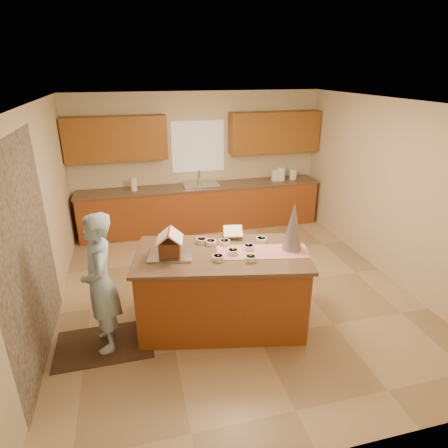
{
  "coord_description": "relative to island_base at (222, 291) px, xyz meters",
  "views": [
    {
      "loc": [
        -1.35,
        -4.76,
        3.11
      ],
      "look_at": [
        -0.1,
        0.2,
        1.0
      ],
      "focal_mm": 30.53,
      "sensor_mm": 36.0,
      "label": 1
    }
  ],
  "objects": [
    {
      "name": "island_top",
      "position": [
        0.0,
        0.0,
        0.51
      ],
      "size": [
        2.27,
        1.49,
        0.04
      ],
      "primitive_type": "cube",
      "rotation": [
        0.0,
        0.0,
        -0.2
      ],
      "color": "brown",
      "rests_on": "island_base"
    },
    {
      "name": "tinsel_tree",
      "position": [
        0.86,
        -0.12,
        0.84
      ],
      "size": [
        0.29,
        0.29,
        0.61
      ],
      "primitive_type": "cone",
      "rotation": [
        0.0,
        0.0,
        -0.2
      ],
      "color": "silver",
      "rests_on": "island_top"
    },
    {
      "name": "canister_b",
      "position": [
        2.06,
        3.19,
        0.57
      ],
      "size": [
        0.19,
        0.19,
        0.27
      ],
      "primitive_type": "cylinder",
      "color": "white",
      "rests_on": "back_counter_top"
    },
    {
      "name": "stone_accent",
      "position": [
        -2.11,
        -0.06,
        0.76
      ],
      "size": [
        0.0,
        2.5,
        2.5
      ],
      "primitive_type": "plane",
      "rotation": [
        1.57,
        0.0,
        1.57
      ],
      "color": "gray",
      "rests_on": "wall_left"
    },
    {
      "name": "upper_cabinet_left",
      "position": [
        -1.18,
        3.31,
        1.41
      ],
      "size": [
        1.85,
        0.35,
        0.8
      ],
      "primitive_type": "cube",
      "color": "brown",
      "rests_on": "wall_back"
    },
    {
      "name": "sink",
      "position": [
        0.37,
        3.19,
        0.4
      ],
      "size": [
        0.7,
        0.45,
        0.12
      ],
      "primitive_type": "cube",
      "color": "silver",
      "rests_on": "back_counter_top"
    },
    {
      "name": "canister_c",
      "position": [
        2.34,
        3.19,
        0.54
      ],
      "size": [
        0.15,
        0.15,
        0.21
      ],
      "primitive_type": "cylinder",
      "color": "white",
      "rests_on": "back_counter_top"
    },
    {
      "name": "paper_towel",
      "position": [
        -0.94,
        3.19,
        0.56
      ],
      "size": [
        0.12,
        0.12,
        0.25
      ],
      "primitive_type": "cylinder",
      "color": "white",
      "rests_on": "back_counter_top"
    },
    {
      "name": "gingerbread_house",
      "position": [
        -0.61,
        0.07,
        0.68
      ],
      "size": [
        0.36,
        0.37,
        0.31
      ],
      "color": "brown",
      "rests_on": "baking_tray"
    },
    {
      "name": "wall_front",
      "position": [
        0.37,
        -2.01,
        0.86
      ],
      "size": [
        5.5,
        5.5,
        0.0
      ],
      "primitive_type": "plane",
      "color": "beige",
      "rests_on": "floor"
    },
    {
      "name": "boy",
      "position": [
        -1.43,
        -0.08,
        0.36
      ],
      "size": [
        0.46,
        0.65,
        1.68
      ],
      "primitive_type": "imported",
      "rotation": [
        0.0,
        0.0,
        -1.47
      ],
      "color": "#9DC4DF",
      "rests_on": "rug"
    },
    {
      "name": "wall_back",
      "position": [
        0.37,
        3.49,
        0.86
      ],
      "size": [
        5.5,
        5.5,
        0.0
      ],
      "primitive_type": "plane",
      "color": "beige",
      "rests_on": "floor"
    },
    {
      "name": "cookbook",
      "position": [
        0.25,
        0.38,
        0.63
      ],
      "size": [
        0.28,
        0.24,
        0.1
      ],
      "primitive_type": "cube",
      "rotation": [
        -1.13,
        0.0,
        -0.2
      ],
      "color": "white",
      "rests_on": "island_top"
    },
    {
      "name": "ceiling",
      "position": [
        0.37,
        0.74,
        2.21
      ],
      "size": [
        5.5,
        5.5,
        0.0
      ],
      "primitive_type": "plane",
      "color": "silver",
      "rests_on": "floor"
    },
    {
      "name": "island_base",
      "position": [
        0.0,
        0.0,
        0.0
      ],
      "size": [
        2.16,
        1.38,
        0.98
      ],
      "primitive_type": "cube",
      "rotation": [
        0.0,
        0.0,
        -0.2
      ],
      "color": "brown",
      "rests_on": "floor"
    },
    {
      "name": "upper_cabinet_right",
      "position": [
        1.92,
        3.31,
        1.41
      ],
      "size": [
        1.85,
        0.35,
        0.8
      ],
      "primitive_type": "cube",
      "color": "brown",
      "rests_on": "wall_back"
    },
    {
      "name": "back_counter_top",
      "position": [
        0.37,
        3.19,
        0.41
      ],
      "size": [
        4.85,
        0.63,
        0.04
      ],
      "primitive_type": "cube",
      "color": "brown",
      "rests_on": "back_counter_base"
    },
    {
      "name": "baking_tray",
      "position": [
        -0.61,
        0.07,
        0.55
      ],
      "size": [
        0.58,
        0.47,
        0.03
      ],
      "primitive_type": "cube",
      "rotation": [
        0.0,
        0.0,
        -0.2
      ],
      "color": "silver",
      "rests_on": "island_top"
    },
    {
      "name": "canister_a",
      "position": [
        1.94,
        3.19,
        0.55
      ],
      "size": [
        0.17,
        0.17,
        0.23
      ],
      "primitive_type": "cylinder",
      "color": "white",
      "rests_on": "back_counter_top"
    },
    {
      "name": "back_counter_base",
      "position": [
        0.37,
        3.19,
        -0.05
      ],
      "size": [
        4.8,
        0.6,
        0.88
      ],
      "primitive_type": "cube",
      "color": "brown",
      "rests_on": "floor"
    },
    {
      "name": "wall_right",
      "position": [
        2.87,
        0.74,
        0.86
      ],
      "size": [
        5.5,
        5.5,
        0.0
      ],
      "primitive_type": "plane",
      "color": "beige",
      "rests_on": "floor"
    },
    {
      "name": "faucet",
      "position": [
        0.37,
        3.37,
        0.57
      ],
      "size": [
        0.03,
        0.03,
        0.28
      ],
      "primitive_type": "cylinder",
      "color": "silver",
      "rests_on": "back_counter_top"
    },
    {
      "name": "rug",
      "position": [
        -1.48,
        -0.08,
        -0.48
      ],
      "size": [
        1.14,
        0.74,
        0.01
      ],
      "primitive_type": "cube",
      "color": "black",
      "rests_on": "floor"
    },
    {
      "name": "window_curtain",
      "position": [
        0.37,
        3.46,
        1.16
      ],
      "size": [
        1.05,
        0.03,
        1.0
      ],
      "primitive_type": "cube",
      "color": "white",
      "rests_on": "wall_back"
    },
    {
      "name": "candy_bowls",
      "position": [
        0.13,
        0.06,
        0.56
      ],
      "size": [
        0.88,
        0.75,
        0.06
      ],
      "color": "silver",
      "rests_on": "island_top"
    },
    {
      "name": "table_runner",
      "position": [
        0.49,
        -0.1,
        0.54
      ],
      "size": [
        1.17,
        0.61,
        0.01
      ],
      "primitive_type": "cube",
      "rotation": [
        0.0,
        0.0,
        -0.2
      ],
      "color": "#A70B0C",
      "rests_on": "island_top"
    },
    {
      "name": "wall_left",
      "position": [
        -2.13,
        0.74,
        0.86
      ],
      "size": [
        5.5,
        5.5,
        0.0
      ],
      "primitive_type": "plane",
      "color": "beige",
      "rests_on": "floor"
    },
    {
      "name": "floor",
      "position": [
        0.37,
        0.74,
        -0.49
      ],
      "size": [
        5.5,
        5.5,
        0.0
      ],
      "primitive_type": "plane",
      "color": "tan",
      "rests_on": "ground"
    }
  ]
}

